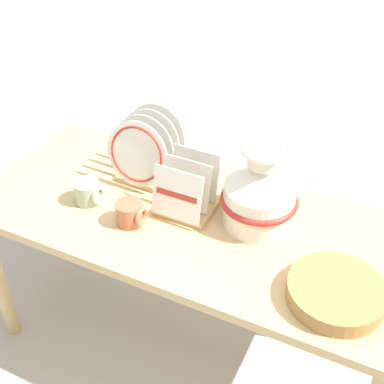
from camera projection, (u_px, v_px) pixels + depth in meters
The scene contains 8 objects.
ground_plane at pixel (192, 341), 2.27m from camera, with size 14.00×14.00×0.00m, color #B2ADA3.
display_table at pixel (192, 235), 1.90m from camera, with size 1.54×0.67×0.69m.
ceramic_vase at pixel (260, 192), 1.75m from camera, with size 0.26×0.26×0.30m.
dish_rack_round_plates at pixel (145, 154), 1.95m from camera, with size 0.24×0.20×0.27m.
dish_rack_square_plates at pixel (186, 196), 1.84m from camera, with size 0.19×0.18×0.20m.
wicker_charger_stack at pixel (336, 293), 1.54m from camera, with size 0.29×0.29×0.05m.
mug_terracotta_glaze at pixel (131, 214), 1.80m from camera, with size 0.10×0.09×0.08m.
mug_sage_glaze at pixel (88, 192), 1.89m from camera, with size 0.10×0.09×0.08m.
Camera 1 is at (0.61, -1.26, 1.90)m, focal length 50.00 mm.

